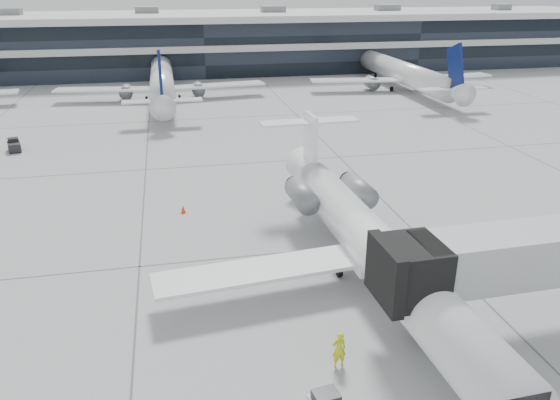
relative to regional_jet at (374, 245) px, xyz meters
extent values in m
plane|color=#949496|center=(-4.17, 5.04, -2.61)|extent=(220.00, 220.00, 0.00)
cube|color=black|center=(-4.17, 87.04, 2.39)|extent=(170.00, 22.00, 10.00)
cylinder|color=white|center=(0.04, -0.96, -0.08)|extent=(3.96, 26.44, 2.96)
cone|color=white|center=(-0.53, 13.96, 0.25)|extent=(2.95, 3.62, 2.82)
cube|color=white|center=(-7.14, -0.13, -0.85)|extent=(12.31, 4.14, 0.24)
cube|color=white|center=(7.13, 0.41, -0.85)|extent=(12.16, 3.24, 0.24)
cylinder|color=slate|center=(-2.50, 7.96, 0.36)|extent=(1.79, 3.79, 1.65)
cylinder|color=slate|center=(1.89, 8.12, 0.36)|extent=(1.79, 3.79, 1.65)
cube|color=white|center=(-0.51, 13.31, 2.55)|extent=(0.42, 2.86, 4.94)
cube|color=white|center=(-0.52, 13.74, 4.31)|extent=(7.97, 2.06, 0.18)
cylinder|color=black|center=(-1.69, 1.17, -2.25)|extent=(0.29, 0.71, 0.70)
cylinder|color=black|center=(1.60, 1.30, -2.25)|extent=(0.29, 0.71, 0.70)
cube|color=#B8BBBD|center=(7.01, -5.85, 1.82)|extent=(14.50, 3.33, 2.68)
cube|color=black|center=(-0.40, -6.08, 1.72)|extent=(2.78, 3.38, 2.88)
cylinder|color=slate|center=(1.35, -6.03, -1.16)|extent=(0.45, 0.45, 2.88)
cube|color=black|center=(1.35, -6.03, -2.25)|extent=(1.90, 1.50, 0.72)
imported|color=#D3DE17|center=(-4.33, -7.07, -1.64)|extent=(0.74, 0.51, 1.94)
cube|color=black|center=(-5.91, -10.25, -1.49)|extent=(1.18, 1.02, 0.49)
cone|color=#F9410D|center=(-10.96, 13.46, -2.29)|extent=(0.41, 0.41, 0.64)
cube|color=#F9410D|center=(-10.96, 13.46, -2.59)|extent=(0.56, 0.56, 0.03)
cube|color=black|center=(-28.32, 34.37, -2.07)|extent=(1.80, 2.41, 0.88)
cube|color=black|center=(-28.45, 34.84, -1.49)|extent=(1.27, 1.13, 0.49)
cylinder|color=black|center=(-29.05, 34.98, -2.39)|extent=(0.29, 0.46, 0.43)
cylinder|color=black|center=(-28.02, 35.27, -2.39)|extent=(0.29, 0.46, 0.43)
cylinder|color=black|center=(-28.62, 33.48, -2.39)|extent=(0.29, 0.46, 0.43)
cylinder|color=black|center=(-27.59, 33.77, -2.39)|extent=(0.29, 0.46, 0.43)
camera|label=1|loc=(-11.51, -27.68, 14.95)|focal=35.00mm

